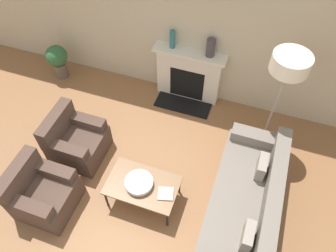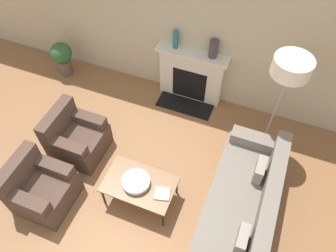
{
  "view_description": "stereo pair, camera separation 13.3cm",
  "coord_description": "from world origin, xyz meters",
  "px_view_note": "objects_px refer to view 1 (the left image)",
  "views": [
    {
      "loc": [
        1.18,
        -1.69,
        4.48
      ],
      "look_at": [
        0.12,
        1.33,
        0.45
      ],
      "focal_mm": 35.0,
      "sensor_mm": 36.0,
      "label": 1
    },
    {
      "loc": [
        1.3,
        -1.65,
        4.48
      ],
      "look_at": [
        0.12,
        1.33,
        0.45
      ],
      "focal_mm": 35.0,
      "sensor_mm": 36.0,
      "label": 2
    }
  ],
  "objects_px": {
    "couch": "(245,207)",
    "coffee_table": "(142,186)",
    "armchair_near": "(42,193)",
    "armchair_far": "(76,141)",
    "fireplace": "(188,75)",
    "floor_lamp": "(289,69)",
    "potted_plant": "(57,59)",
    "bowl": "(139,183)",
    "mantel_vase_left": "(172,39)",
    "mantel_vase_center_left": "(211,48)",
    "book": "(166,194)"
  },
  "relations": [
    {
      "from": "mantel_vase_center_left",
      "to": "armchair_near",
      "type": "bearing_deg",
      "value": -119.98
    },
    {
      "from": "coffee_table",
      "to": "mantel_vase_center_left",
      "type": "bearing_deg",
      "value": 82.25
    },
    {
      "from": "fireplace",
      "to": "bowl",
      "type": "xyz_separation_m",
      "value": [
        -0.02,
        -2.26,
        -0.02
      ]
    },
    {
      "from": "couch",
      "to": "fireplace",
      "type": "bearing_deg",
      "value": -144.82
    },
    {
      "from": "potted_plant",
      "to": "floor_lamp",
      "type": "bearing_deg",
      "value": -3.91
    },
    {
      "from": "fireplace",
      "to": "armchair_near",
      "type": "height_order",
      "value": "fireplace"
    },
    {
      "from": "couch",
      "to": "book",
      "type": "height_order",
      "value": "couch"
    },
    {
      "from": "mantel_vase_left",
      "to": "mantel_vase_center_left",
      "type": "bearing_deg",
      "value": -0.0
    },
    {
      "from": "couch",
      "to": "potted_plant",
      "type": "bearing_deg",
      "value": -113.83
    },
    {
      "from": "book",
      "to": "mantel_vase_center_left",
      "type": "xyz_separation_m",
      "value": [
        -0.05,
        2.29,
        0.75
      ]
    },
    {
      "from": "potted_plant",
      "to": "armchair_far",
      "type": "bearing_deg",
      "value": -51.41
    },
    {
      "from": "fireplace",
      "to": "floor_lamp",
      "type": "height_order",
      "value": "floor_lamp"
    },
    {
      "from": "book",
      "to": "potted_plant",
      "type": "bearing_deg",
      "value": 130.68
    },
    {
      "from": "fireplace",
      "to": "armchair_far",
      "type": "relative_size",
      "value": 1.5
    },
    {
      "from": "armchair_near",
      "to": "coffee_table",
      "type": "distance_m",
      "value": 1.41
    },
    {
      "from": "couch",
      "to": "coffee_table",
      "type": "height_order",
      "value": "couch"
    },
    {
      "from": "armchair_far",
      "to": "bowl",
      "type": "height_order",
      "value": "armchair_far"
    },
    {
      "from": "potted_plant",
      "to": "couch",
      "type": "bearing_deg",
      "value": -23.83
    },
    {
      "from": "armchair_far",
      "to": "coffee_table",
      "type": "relative_size",
      "value": 0.83
    },
    {
      "from": "armchair_far",
      "to": "coffee_table",
      "type": "distance_m",
      "value": 1.37
    },
    {
      "from": "bowl",
      "to": "fireplace",
      "type": "bearing_deg",
      "value": 89.54
    },
    {
      "from": "book",
      "to": "mantel_vase_center_left",
      "type": "bearing_deg",
      "value": 76.31
    },
    {
      "from": "armchair_near",
      "to": "coffee_table",
      "type": "bearing_deg",
      "value": -67.73
    },
    {
      "from": "armchair_near",
      "to": "floor_lamp",
      "type": "bearing_deg",
      "value": -51.64
    },
    {
      "from": "couch",
      "to": "mantel_vase_center_left",
      "type": "bearing_deg",
      "value": -151.67
    },
    {
      "from": "armchair_near",
      "to": "floor_lamp",
      "type": "relative_size",
      "value": 0.46
    },
    {
      "from": "floor_lamp",
      "to": "fireplace",
      "type": "bearing_deg",
      "value": 159.11
    },
    {
      "from": "book",
      "to": "floor_lamp",
      "type": "xyz_separation_m",
      "value": [
        1.13,
        1.7,
        1.13
      ]
    },
    {
      "from": "armchair_near",
      "to": "coffee_table",
      "type": "xyz_separation_m",
      "value": [
        1.3,
        0.53,
        0.08
      ]
    },
    {
      "from": "bowl",
      "to": "floor_lamp",
      "type": "bearing_deg",
      "value": 47.92
    },
    {
      "from": "mantel_vase_left",
      "to": "potted_plant",
      "type": "distance_m",
      "value": 2.34
    },
    {
      "from": "coffee_table",
      "to": "mantel_vase_center_left",
      "type": "height_order",
      "value": "mantel_vase_center_left"
    },
    {
      "from": "bowl",
      "to": "mantel_vase_center_left",
      "type": "height_order",
      "value": "mantel_vase_center_left"
    },
    {
      "from": "bowl",
      "to": "potted_plant",
      "type": "relative_size",
      "value": 0.56
    },
    {
      "from": "bowl",
      "to": "armchair_near",
      "type": "bearing_deg",
      "value": -157.64
    },
    {
      "from": "couch",
      "to": "floor_lamp",
      "type": "relative_size",
      "value": 1.27
    },
    {
      "from": "mantel_vase_center_left",
      "to": "couch",
      "type": "bearing_deg",
      "value": -61.67
    },
    {
      "from": "armchair_near",
      "to": "armchair_far",
      "type": "bearing_deg",
      "value": 0.0
    },
    {
      "from": "fireplace",
      "to": "armchair_near",
      "type": "bearing_deg",
      "value": -114.77
    },
    {
      "from": "book",
      "to": "mantel_vase_left",
      "type": "xyz_separation_m",
      "value": [
        -0.69,
        2.29,
        0.75
      ]
    },
    {
      "from": "fireplace",
      "to": "couch",
      "type": "xyz_separation_m",
      "value": [
        1.44,
        -2.04,
        -0.19
      ]
    },
    {
      "from": "armchair_far",
      "to": "floor_lamp",
      "type": "xyz_separation_m",
      "value": [
        2.78,
        1.25,
        1.26
      ]
    },
    {
      "from": "armchair_far",
      "to": "mantel_vase_left",
      "type": "distance_m",
      "value": 2.26
    },
    {
      "from": "fireplace",
      "to": "coffee_table",
      "type": "height_order",
      "value": "fireplace"
    },
    {
      "from": "mantel_vase_left",
      "to": "book",
      "type": "bearing_deg",
      "value": -73.25
    },
    {
      "from": "mantel_vase_left",
      "to": "mantel_vase_center_left",
      "type": "height_order",
      "value": "mantel_vase_left"
    },
    {
      "from": "fireplace",
      "to": "coffee_table",
      "type": "distance_m",
      "value": 2.25
    },
    {
      "from": "armchair_near",
      "to": "mantel_vase_left",
      "type": "distance_m",
      "value": 3.08
    },
    {
      "from": "mantel_vase_center_left",
      "to": "mantel_vase_left",
      "type": "bearing_deg",
      "value": 180.0
    },
    {
      "from": "bowl",
      "to": "floor_lamp",
      "type": "xyz_separation_m",
      "value": [
        1.52,
        1.68,
        1.09
      ]
    }
  ]
}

